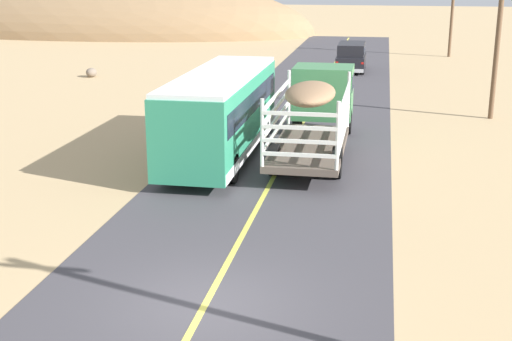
{
  "coord_description": "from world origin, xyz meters",
  "views": [
    {
      "loc": [
        3.5,
        -13.19,
        7.03
      ],
      "look_at": [
        0.0,
        6.15,
        1.25
      ],
      "focal_mm": 48.99,
      "sensor_mm": 36.0,
      "label": 1
    }
  ],
  "objects_px": {
    "power_pole_mid": "(499,24)",
    "boulder_mid_field": "(91,73)",
    "livestock_truck": "(318,102)",
    "car_far": "(351,56)",
    "bus": "(221,112)",
    "power_pole_far": "(453,5)"
  },
  "relations": [
    {
      "from": "livestock_truck",
      "to": "power_pole_mid",
      "type": "xyz_separation_m",
      "value": [
        7.66,
        6.65,
        2.63
      ]
    },
    {
      "from": "bus",
      "to": "power_pole_mid",
      "type": "xyz_separation_m",
      "value": [
        11.09,
        9.08,
        2.68
      ]
    },
    {
      "from": "car_far",
      "to": "power_pole_mid",
      "type": "distance_m",
      "value": 16.47
    },
    {
      "from": "power_pole_mid",
      "to": "boulder_mid_field",
      "type": "distance_m",
      "value": 25.86
    },
    {
      "from": "power_pole_mid",
      "to": "boulder_mid_field",
      "type": "relative_size",
      "value": 9.74
    },
    {
      "from": "livestock_truck",
      "to": "car_far",
      "type": "relative_size",
      "value": 2.1
    },
    {
      "from": "livestock_truck",
      "to": "boulder_mid_field",
      "type": "height_order",
      "value": "livestock_truck"
    },
    {
      "from": "livestock_truck",
      "to": "boulder_mid_field",
      "type": "bearing_deg",
      "value": 136.62
    },
    {
      "from": "bus",
      "to": "car_far",
      "type": "height_order",
      "value": "bus"
    },
    {
      "from": "livestock_truck",
      "to": "power_pole_far",
      "type": "bearing_deg",
      "value": 75.94
    },
    {
      "from": "power_pole_far",
      "to": "boulder_mid_field",
      "type": "height_order",
      "value": "power_pole_far"
    },
    {
      "from": "bus",
      "to": "car_far",
      "type": "distance_m",
      "value": 23.74
    },
    {
      "from": "power_pole_mid",
      "to": "bus",
      "type": "bearing_deg",
      "value": -140.7
    },
    {
      "from": "bus",
      "to": "power_pole_far",
      "type": "distance_m",
      "value": 34.92
    },
    {
      "from": "livestock_truck",
      "to": "boulder_mid_field",
      "type": "relative_size",
      "value": 11.44
    },
    {
      "from": "livestock_truck",
      "to": "power_pole_mid",
      "type": "height_order",
      "value": "power_pole_mid"
    },
    {
      "from": "car_far",
      "to": "power_pole_mid",
      "type": "relative_size",
      "value": 0.56
    },
    {
      "from": "car_far",
      "to": "boulder_mid_field",
      "type": "bearing_deg",
      "value": -161.42
    },
    {
      "from": "bus",
      "to": "boulder_mid_field",
      "type": "distance_m",
      "value": 22.06
    },
    {
      "from": "car_far",
      "to": "bus",
      "type": "bearing_deg",
      "value": -99.08
    },
    {
      "from": "livestock_truck",
      "to": "boulder_mid_field",
      "type": "xyz_separation_m",
      "value": [
        -16.31,
        15.41,
        -1.49
      ]
    },
    {
      "from": "power_pole_mid",
      "to": "boulder_mid_field",
      "type": "xyz_separation_m",
      "value": [
        -23.97,
        8.77,
        -4.12
      ]
    }
  ]
}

